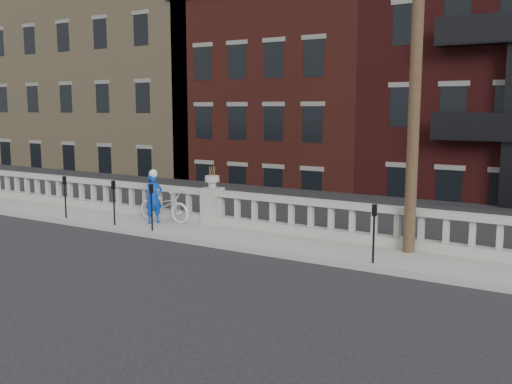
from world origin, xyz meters
TOP-DOWN VIEW (x-y plane):
  - ground at (0.00, 0.00)m, footprint 120.00×120.00m
  - sidewalk at (0.00, 3.00)m, footprint 32.00×2.20m
  - balustrade at (0.00, 3.95)m, footprint 28.00×0.34m
  - planter_pedestal at (0.00, 3.95)m, footprint 0.55×0.55m
  - lower_level at (0.56, 23.04)m, footprint 80.00×44.00m
  - utility_pole at (6.20, 3.60)m, footprint 1.60×0.28m
  - parking_meter_a at (-4.52, 2.15)m, footprint 0.10×0.09m
  - parking_meter_b at (-2.35, 2.15)m, footprint 0.10×0.09m
  - parking_meter_c at (-0.85, 2.15)m, footprint 0.10×0.09m
  - parking_meter_d at (5.81, 2.15)m, footprint 0.10×0.09m
  - bicycle at (-1.46, 3.40)m, footprint 1.92×0.68m
  - cyclist at (-1.53, 3.01)m, footprint 0.55×0.66m

SIDE VIEW (x-z plane):
  - ground at x=0.00m, z-range 0.00..0.00m
  - sidewalk at x=0.00m, z-range 0.00..0.15m
  - balustrade at x=0.00m, z-range 0.13..1.16m
  - bicycle at x=-1.46m, z-range 0.15..1.16m
  - planter_pedestal at x=0.00m, z-range -0.05..1.71m
  - cyclist at x=-1.53m, z-range 0.15..1.71m
  - parking_meter_a at x=-4.52m, z-range 0.32..1.68m
  - parking_meter_b at x=-2.35m, z-range 0.32..1.68m
  - parking_meter_c at x=-0.85m, z-range 0.32..1.68m
  - parking_meter_d at x=5.81m, z-range 0.32..1.68m
  - lower_level at x=0.56m, z-range -7.77..13.03m
  - utility_pole at x=6.20m, z-range 0.24..10.24m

